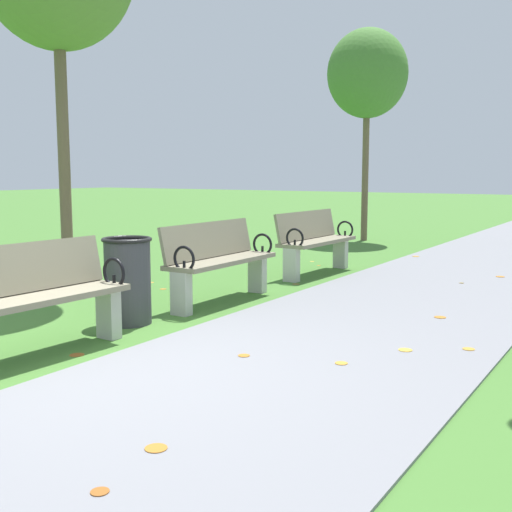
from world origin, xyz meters
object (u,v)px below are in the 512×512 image
park_bench_3 (315,240)px  park_bench_2 (219,260)px  tree_2 (367,74)px  trash_bin (128,280)px  park_bench_1 (32,297)px

park_bench_3 → park_bench_2: bearing=-90.0°
tree_2 → trash_bin: bearing=-83.0°
park_bench_3 → park_bench_1: bearing=-90.0°
park_bench_1 → tree_2: tree_2 is taller
trash_bin → park_bench_2: bearing=83.5°
park_bench_3 → tree_2: (-1.17, 4.64, 2.98)m
trash_bin → park_bench_3: bearing=87.7°
park_bench_1 → park_bench_3: (-0.00, 4.91, 0.00)m
park_bench_2 → park_bench_3: (0.00, 2.37, 0.00)m
park_bench_3 → trash_bin: 3.67m
park_bench_2 → trash_bin: size_ratio=1.91×
park_bench_1 → park_bench_3: size_ratio=1.01×
park_bench_1 → park_bench_2: size_ratio=1.01×
park_bench_1 → tree_2: 10.07m
park_bench_2 → tree_2: bearing=99.5°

